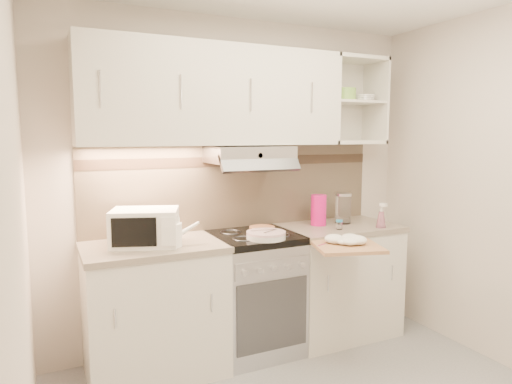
# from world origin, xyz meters

# --- Properties ---
(room_shell) EXTENTS (3.04, 2.84, 2.52)m
(room_shell) POSITION_xyz_m (0.00, 0.37, 1.63)
(room_shell) COLOR beige
(room_shell) RESTS_ON ground
(base_cabinet_left) EXTENTS (0.90, 0.60, 0.86)m
(base_cabinet_left) POSITION_xyz_m (-0.75, 1.10, 0.43)
(base_cabinet_left) COLOR silver
(base_cabinet_left) RESTS_ON ground
(worktop_left) EXTENTS (0.92, 0.62, 0.04)m
(worktop_left) POSITION_xyz_m (-0.75, 1.10, 0.88)
(worktop_left) COLOR gray
(worktop_left) RESTS_ON base_cabinet_left
(base_cabinet_right) EXTENTS (0.90, 0.60, 0.86)m
(base_cabinet_right) POSITION_xyz_m (0.75, 1.10, 0.43)
(base_cabinet_right) COLOR silver
(base_cabinet_right) RESTS_ON ground
(worktop_right) EXTENTS (0.92, 0.62, 0.04)m
(worktop_right) POSITION_xyz_m (0.75, 1.10, 0.88)
(worktop_right) COLOR gray
(worktop_right) RESTS_ON base_cabinet_right
(electric_range) EXTENTS (0.60, 0.60, 0.90)m
(electric_range) POSITION_xyz_m (0.00, 1.10, 0.45)
(electric_range) COLOR #B7B7BC
(electric_range) RESTS_ON ground
(microwave) EXTENTS (0.50, 0.44, 0.24)m
(microwave) POSITION_xyz_m (-0.80, 1.10, 1.02)
(microwave) COLOR white
(microwave) RESTS_ON worktop_left
(watering_can) EXTENTS (0.28, 0.14, 0.24)m
(watering_can) POSITION_xyz_m (-0.65, 0.98, 0.98)
(watering_can) COLOR white
(watering_can) RESTS_ON worktop_left
(plate_stack) EXTENTS (0.28, 0.28, 0.06)m
(plate_stack) POSITION_xyz_m (0.00, 0.92, 0.93)
(plate_stack) COLOR silver
(plate_stack) RESTS_ON electric_range
(bread_loaf) EXTENTS (0.19, 0.19, 0.05)m
(bread_loaf) POSITION_xyz_m (0.07, 1.11, 0.92)
(bread_loaf) COLOR #A7823E
(bread_loaf) RESTS_ON electric_range
(pink_pitcher) EXTENTS (0.13, 0.12, 0.25)m
(pink_pitcher) POSITION_xyz_m (0.61, 1.17, 1.02)
(pink_pitcher) COLOR #D80E70
(pink_pitcher) RESTS_ON worktop_right
(glass_jar) EXTENTS (0.13, 0.13, 0.25)m
(glass_jar) POSITION_xyz_m (0.83, 1.15, 1.03)
(glass_jar) COLOR white
(glass_jar) RESTS_ON worktop_right
(spice_jar) EXTENTS (0.05, 0.05, 0.07)m
(spice_jar) POSITION_xyz_m (0.66, 0.96, 0.94)
(spice_jar) COLOR silver
(spice_jar) RESTS_ON worktop_right
(spray_bottle) EXTENTS (0.08, 0.08, 0.21)m
(spray_bottle) POSITION_xyz_m (1.00, 0.88, 0.98)
(spray_bottle) COLOR pink
(spray_bottle) RESTS_ON worktop_right
(cutting_board) EXTENTS (0.53, 0.50, 0.02)m
(cutting_board) POSITION_xyz_m (0.45, 0.58, 0.87)
(cutting_board) COLOR tan
(cutting_board) RESTS_ON base_cabinet_right
(dish_towel) EXTENTS (0.27, 0.24, 0.07)m
(dish_towel) POSITION_xyz_m (0.45, 0.62, 0.92)
(dish_towel) COLOR white
(dish_towel) RESTS_ON cutting_board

